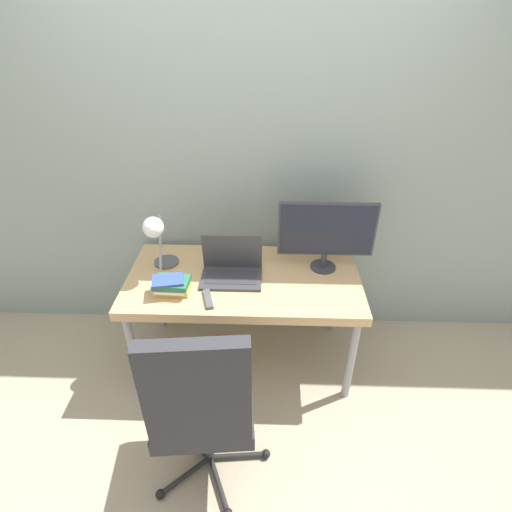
% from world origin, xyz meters
% --- Properties ---
extents(ground_plane, '(12.00, 12.00, 0.00)m').
position_xyz_m(ground_plane, '(0.00, 0.00, 0.00)').
color(ground_plane, tan).
extents(wall_back, '(8.00, 0.05, 2.60)m').
position_xyz_m(wall_back, '(0.00, 0.80, 1.30)').
color(wall_back, gray).
rests_on(wall_back, ground_plane).
extents(desk, '(1.46, 0.74, 0.71)m').
position_xyz_m(desk, '(0.00, 0.37, 0.65)').
color(desk, tan).
rests_on(desk, ground_plane).
extents(laptop, '(0.37, 0.24, 0.26)m').
position_xyz_m(laptop, '(-0.07, 0.37, 0.76)').
color(laptop, '#38383D').
rests_on(laptop, desk).
extents(monitor, '(0.60, 0.16, 0.46)m').
position_xyz_m(monitor, '(0.51, 0.49, 0.97)').
color(monitor, '#333338').
rests_on(monitor, desk).
extents(desk_lamp, '(0.16, 0.30, 0.42)m').
position_xyz_m(desk_lamp, '(-0.51, 0.38, 1.00)').
color(desk_lamp, '#4C4C51').
rests_on(desk_lamp, desk).
extents(office_chair, '(0.63, 0.64, 1.10)m').
position_xyz_m(office_chair, '(-0.14, -0.49, 0.61)').
color(office_chair, black).
rests_on(office_chair, ground_plane).
extents(book_stack, '(0.22, 0.17, 0.10)m').
position_xyz_m(book_stack, '(-0.41, 0.20, 0.76)').
color(book_stack, gold).
rests_on(book_stack, desk).
extents(tv_remote, '(0.08, 0.17, 0.02)m').
position_xyz_m(tv_remote, '(-0.19, 0.13, 0.72)').
color(tv_remote, '#4C4C51').
rests_on(tv_remote, desk).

